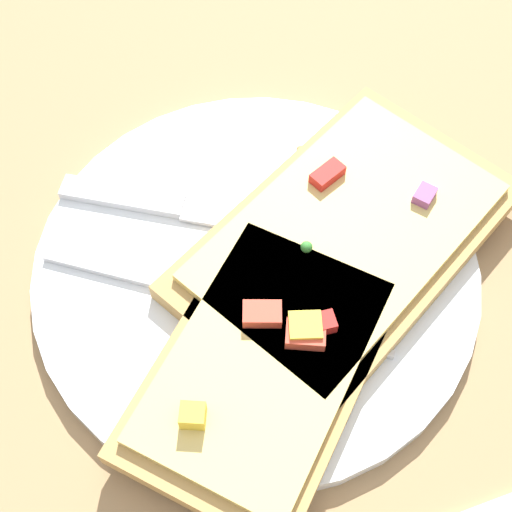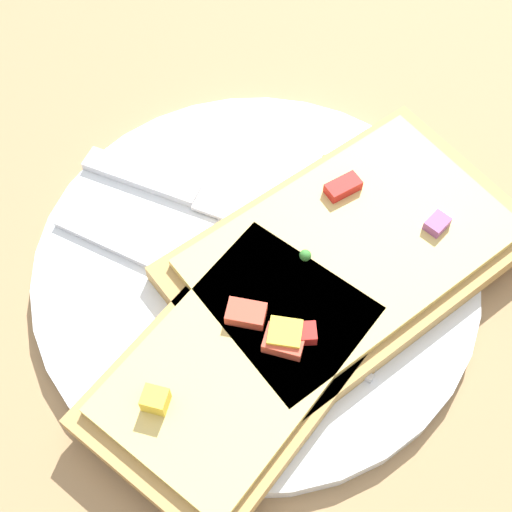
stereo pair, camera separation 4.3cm
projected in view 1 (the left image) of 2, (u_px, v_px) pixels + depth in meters
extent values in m
plane|color=#9E7A51|center=(256.00, 274.00, 0.45)|extent=(4.00, 4.00, 0.00)
cylinder|color=white|center=(256.00, 269.00, 0.44)|extent=(0.27, 0.27, 0.01)
cube|color=silver|center=(151.00, 277.00, 0.43)|extent=(0.12, 0.09, 0.01)
cube|color=silver|center=(303.00, 315.00, 0.42)|extent=(0.06, 0.05, 0.01)
cube|color=silver|center=(369.00, 349.00, 0.41)|extent=(0.03, 0.02, 0.00)
cube|color=silver|center=(371.00, 338.00, 0.41)|extent=(0.03, 0.02, 0.00)
cube|color=silver|center=(374.00, 327.00, 0.41)|extent=(0.03, 0.02, 0.00)
cube|color=silver|center=(376.00, 316.00, 0.42)|extent=(0.03, 0.02, 0.00)
cube|color=silver|center=(123.00, 197.00, 0.46)|extent=(0.08, 0.05, 0.01)
cube|color=silver|center=(285.00, 225.00, 0.45)|extent=(0.12, 0.08, 0.00)
cube|color=tan|center=(345.00, 240.00, 0.44)|extent=(0.25, 0.21, 0.01)
cube|color=#E0C16B|center=(347.00, 231.00, 0.43)|extent=(0.22, 0.19, 0.01)
sphere|color=#388433|center=(307.00, 247.00, 0.42)|extent=(0.01, 0.01, 0.01)
cube|color=red|center=(327.00, 174.00, 0.44)|extent=(0.02, 0.02, 0.01)
cube|color=#934C8E|center=(424.00, 194.00, 0.43)|extent=(0.02, 0.02, 0.01)
cube|color=yellow|center=(305.00, 328.00, 0.39)|extent=(0.02, 0.02, 0.01)
cube|color=tan|center=(264.00, 367.00, 0.39)|extent=(0.19, 0.19, 0.01)
cube|color=#E0C16B|center=(264.00, 360.00, 0.39)|extent=(0.17, 0.17, 0.01)
cube|color=red|center=(319.00, 324.00, 0.39)|extent=(0.02, 0.01, 0.01)
cube|color=#D14733|center=(262.00, 314.00, 0.39)|extent=(0.02, 0.02, 0.01)
cube|color=#D14733|center=(306.00, 334.00, 0.39)|extent=(0.03, 0.02, 0.01)
cube|color=yellow|center=(193.00, 416.00, 0.36)|extent=(0.02, 0.02, 0.01)
sphere|color=tan|center=(300.00, 150.00, 0.48)|extent=(0.01, 0.01, 0.01)
sphere|color=tan|center=(362.00, 164.00, 0.47)|extent=(0.01, 0.01, 0.01)
sphere|color=#9D9C4D|center=(283.00, 327.00, 0.41)|extent=(0.01, 0.01, 0.01)
sphere|color=#AB7F58|center=(241.00, 291.00, 0.42)|extent=(0.01, 0.01, 0.01)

